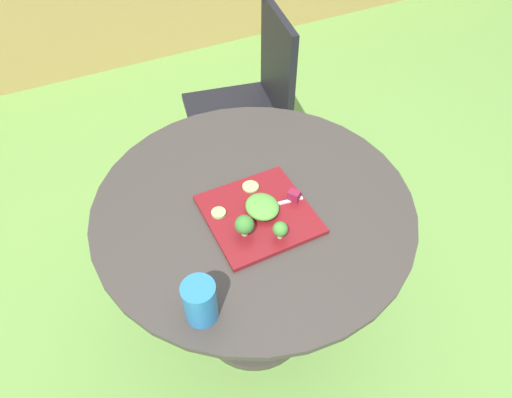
{
  "coord_description": "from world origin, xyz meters",
  "views": [
    {
      "loc": [
        -0.39,
        -0.8,
        1.68
      ],
      "look_at": [
        -0.01,
        -0.03,
        0.77
      ],
      "focal_mm": 30.83,
      "sensor_mm": 36.0,
      "label": 1
    }
  ],
  "objects_px": {
    "fork": "(273,205)",
    "patio_chair": "(253,95)",
    "drinking_glass": "(200,303)",
    "salad_plate": "(259,214)"
  },
  "relations": [
    {
      "from": "salad_plate",
      "to": "drinking_glass",
      "type": "height_order",
      "value": "drinking_glass"
    },
    {
      "from": "patio_chair",
      "to": "salad_plate",
      "type": "xyz_separation_m",
      "value": [
        -0.39,
        -0.82,
        0.21
      ]
    },
    {
      "from": "salad_plate",
      "to": "drinking_glass",
      "type": "bearing_deg",
      "value": -140.2
    },
    {
      "from": "salad_plate",
      "to": "fork",
      "type": "height_order",
      "value": "fork"
    },
    {
      "from": "drinking_glass",
      "to": "patio_chair",
      "type": "bearing_deg",
      "value": 58.05
    },
    {
      "from": "fork",
      "to": "patio_chair",
      "type": "bearing_deg",
      "value": 67.46
    },
    {
      "from": "patio_chair",
      "to": "salad_plate",
      "type": "distance_m",
      "value": 0.93
    },
    {
      "from": "patio_chair",
      "to": "salad_plate",
      "type": "height_order",
      "value": "patio_chair"
    },
    {
      "from": "patio_chair",
      "to": "fork",
      "type": "distance_m",
      "value": 0.91
    },
    {
      "from": "salad_plate",
      "to": "drinking_glass",
      "type": "distance_m",
      "value": 0.34
    }
  ]
}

